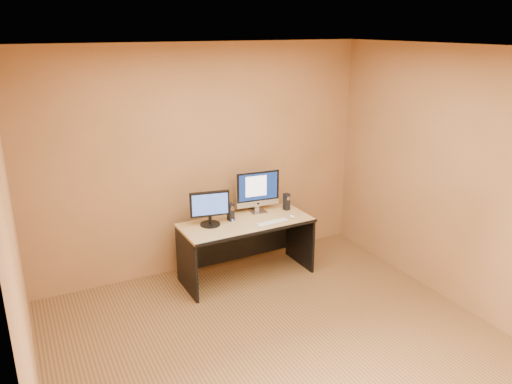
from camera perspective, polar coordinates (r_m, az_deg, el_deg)
floor at (r=4.64m, az=3.82°, el=-18.09°), size 4.00×4.00×0.00m
walls at (r=4.00m, az=4.21°, el=-2.97°), size 4.00×4.00×2.60m
ceiling at (r=3.73m, az=4.70°, el=15.97°), size 4.00×4.00×0.00m
desk at (r=5.71m, az=-1.10°, el=-6.57°), size 1.48×0.68×0.68m
imac at (r=5.77m, az=0.28°, el=0.03°), size 0.54×0.25×0.51m
second_monitor at (r=5.44m, az=-5.30°, el=-1.90°), size 0.47×0.30×0.39m
speaker_left at (r=5.58m, az=-2.91°, el=-2.29°), size 0.07×0.08×0.20m
speaker_right at (r=5.90m, az=3.51°, el=-1.12°), size 0.07×0.07×0.20m
keyboard at (r=5.54m, az=1.92°, el=-3.48°), size 0.40×0.13×0.02m
mouse at (r=5.69m, az=4.13°, el=-2.79°), size 0.06×0.10×0.03m
cable_a at (r=5.91m, az=-0.10°, el=-2.05°), size 0.08×0.19×0.01m
cable_b at (r=5.90m, az=-0.38°, el=-2.10°), size 0.05×0.16×0.01m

